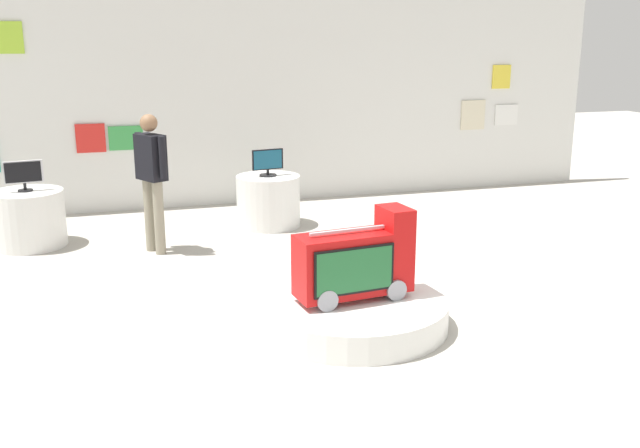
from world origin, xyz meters
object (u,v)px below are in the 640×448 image
Objects in this scene: tv_on_center_rear at (24,174)px; shopper_browsing_near_truck at (152,173)px; novelty_firetruck_tv at (356,264)px; tv_on_left_rear at (268,162)px; display_pedestal_center_rear at (28,219)px; display_pedestal_left_rear at (268,201)px; main_display_pedestal at (353,312)px.

shopper_browsing_near_truck is at bearing -25.90° from tv_on_center_rear.
tv_on_left_rear is at bearing 89.24° from novelty_firetruck_tv.
novelty_firetruck_tv is 4.57m from display_pedestal_center_rear.
novelty_firetruck_tv is 1.23× the size of display_pedestal_center_rear.
display_pedestal_left_rear is at bearing 80.97° from tv_on_left_rear.
novelty_firetruck_tv reaches higher than display_pedestal_center_rear.
display_pedestal_center_rear is (-2.94, 3.49, -0.23)m from novelty_firetruck_tv.
novelty_firetruck_tv is at bearing -90.76° from tv_on_left_rear.
novelty_firetruck_tv is at bearing -90.77° from display_pedestal_left_rear.
main_display_pedestal is 3.26m from shopper_browsing_near_truck.
main_display_pedestal is 1.95× the size of display_pedestal_center_rear.
tv_on_left_rear is at bearing 26.99° from shopper_browsing_near_truck.
novelty_firetruck_tv reaches higher than main_display_pedestal.
display_pedestal_left_rear is (0.05, 3.58, -0.23)m from novelty_firetruck_tv.
novelty_firetruck_tv is 3.19m from shopper_browsing_near_truck.
shopper_browsing_near_truck reaches higher than tv_on_left_rear.
display_pedestal_center_rear is at bearing 82.19° from tv_on_center_rear.
main_display_pedestal is 0.45m from novelty_firetruck_tv.
main_display_pedestal is 4.55m from display_pedestal_center_rear.
novelty_firetruck_tv is 3.59m from display_pedestal_left_rear.
display_pedestal_left_rear is 0.52m from tv_on_left_rear.
display_pedestal_center_rear is 1.95× the size of tv_on_center_rear.
novelty_firetruck_tv is at bearing -61.70° from shopper_browsing_near_truck.
main_display_pedestal is 3.65m from tv_on_left_rear.
novelty_firetruck_tv is at bearing -49.91° from display_pedestal_center_rear.
main_display_pedestal is at bearing -50.08° from display_pedestal_center_rear.
display_pedestal_center_rear is 1.71m from shopper_browsing_near_truck.
display_pedestal_left_rear is 1.92× the size of tv_on_center_rear.
novelty_firetruck_tv is 2.48× the size of tv_on_left_rear.
display_pedestal_left_rear is 1.99× the size of tv_on_left_rear.
main_display_pedestal is 1.03× the size of shopper_browsing_near_truck.
tv_on_center_rear reaches higher than tv_on_left_rear.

